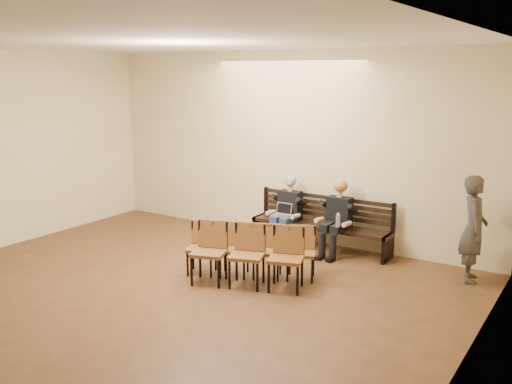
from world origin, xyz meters
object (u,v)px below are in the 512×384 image
bench (320,236)px  water_bottle (338,227)px  bag (272,231)px  chair_row_front (251,251)px  seated_man (287,212)px  laptop (281,217)px  chair_row_back (247,256)px  passerby (474,221)px  seated_woman (337,220)px

bench → water_bottle: water_bottle is taller
bag → chair_row_front: chair_row_front is taller
seated_man → water_bottle: (1.14, -0.30, -0.04)m
laptop → chair_row_back: 2.00m
chair_row_front → chair_row_back: chair_row_back is taller
passerby → chair_row_front: 3.38m
laptop → seated_man: bearing=75.1°
water_bottle → chair_row_front: size_ratio=0.12×
bench → passerby: 2.73m
passerby → bench: bearing=68.8°
laptop → chair_row_back: size_ratio=0.19×
passerby → chair_row_front: bearing=102.7°
bench → seated_woman: size_ratio=2.17×
laptop → chair_row_back: (0.55, -1.92, -0.10)m
seated_woman → water_bottle: (0.16, -0.30, -0.03)m
laptop → seated_woman: bearing=5.9°
passerby → bag: bearing=68.5°
laptop → passerby: passerby is taller
seated_man → seated_woman: bearing=0.0°
bench → bag: bearing=174.6°
seated_man → laptop: bearing=-100.8°
chair_row_back → bench: bearing=69.0°
water_bottle → chair_row_front: (-0.80, -1.43, -0.16)m
bench → seated_woman: 0.54m
bag → laptop: bearing=-44.2°
seated_man → seated_woman: size_ratio=1.03×
bag → chair_row_back: bearing=-67.6°
chair_row_front → seated_woman: bearing=46.0°
chair_row_back → chair_row_front: bearing=96.8°
seated_woman → bag: 1.51m
bag → water_bottle: bearing=-18.1°
bench → laptop: bearing=-155.0°
bag → chair_row_back: size_ratio=0.23×
laptop → chair_row_front: 1.60m
seated_man → passerby: size_ratio=0.66×
passerby → laptop: bearing=74.9°
bag → chair_row_back: chair_row_back is taller
bag → chair_row_front: size_ratio=0.19×
laptop → bench: bearing=20.8°
bag → chair_row_front: (0.78, -1.95, 0.26)m
seated_man → bench: bearing=11.2°
water_bottle → seated_man: bearing=165.4°
laptop → bag: size_ratio=0.80×
seated_man → passerby: bearing=-1.5°
seated_man → chair_row_front: 1.77m
water_bottle → chair_row_back: chair_row_back is taller
bench → seated_woman: seated_woman is taller
seated_woman → passerby: size_ratio=0.64×
chair_row_back → water_bottle: bearing=52.5°
bag → chair_row_front: bearing=-68.2°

